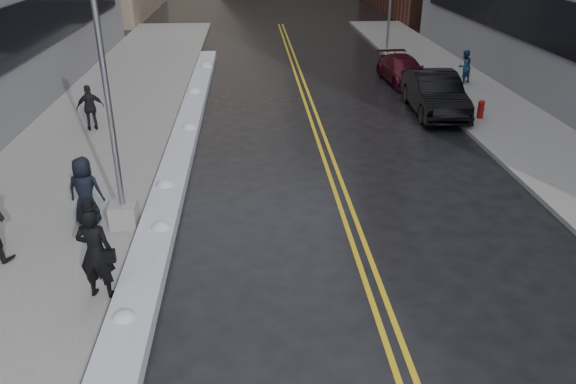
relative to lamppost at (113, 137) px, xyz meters
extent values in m
plane|color=black|center=(3.30, -2.00, -2.53)|extent=(160.00, 160.00, 0.00)
cube|color=gray|center=(-2.45, 8.00, -2.46)|extent=(5.50, 50.00, 0.15)
cube|color=gray|center=(13.30, 8.00, -2.46)|extent=(4.00, 50.00, 0.15)
cube|color=gold|center=(5.65, 8.00, -2.53)|extent=(0.12, 50.00, 0.01)
cube|color=gold|center=(5.95, 8.00, -2.53)|extent=(0.12, 50.00, 0.01)
cube|color=silver|center=(0.85, 6.00, -2.36)|extent=(0.90, 30.00, 0.34)
cube|color=gray|center=(0.00, 0.00, -2.08)|extent=(0.65, 0.65, 0.60)
cylinder|color=gray|center=(0.00, 0.00, 1.72)|extent=(0.14, 0.14, 7.00)
cylinder|color=maroon|center=(12.30, 8.00, -2.08)|extent=(0.24, 0.24, 0.60)
sphere|color=maroon|center=(12.30, 8.00, -1.78)|extent=(0.26, 0.26, 0.26)
cylinder|color=maroon|center=(12.30, 8.00, -2.03)|extent=(0.25, 0.10, 0.10)
cylinder|color=gray|center=(11.80, 22.00, 0.12)|extent=(0.14, 0.14, 5.00)
imported|color=black|center=(0.10, -2.97, -1.37)|extent=(0.81, 0.60, 2.02)
imported|color=black|center=(-0.94, 0.24, -1.50)|extent=(0.93, 0.67, 1.77)
imported|color=black|center=(-2.62, 7.63, -1.54)|extent=(1.07, 0.74, 1.68)
imported|color=navy|center=(13.52, 13.43, -1.59)|extent=(0.96, 0.90, 1.58)
imported|color=black|center=(10.80, 9.24, -1.70)|extent=(2.00, 5.14, 1.67)
imported|color=#470B19|center=(10.78, 14.25, -1.90)|extent=(2.08, 4.47, 1.26)
camera|label=1|loc=(3.27, -12.76, 4.49)|focal=35.00mm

